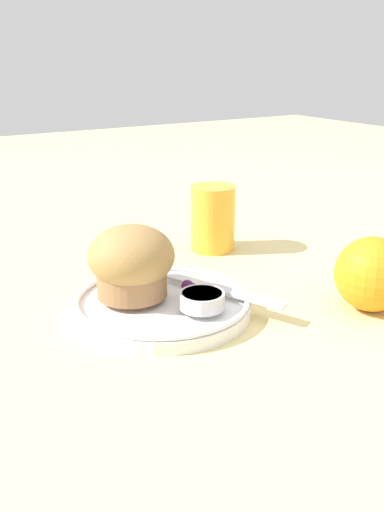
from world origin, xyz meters
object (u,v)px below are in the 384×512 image
object	(u,v)px
orange_fruit	(372,274)
muffin	(131,262)
juice_glass	(213,218)
butter_knife	(207,286)

from	to	relation	value
orange_fruit	muffin	bearing A→B (deg)	-120.15
muffin	juice_glass	xyz separation A→B (m)	(-0.13, 0.19, -0.01)
butter_knife	juice_glass	bearing A→B (deg)	121.68
muffin	butter_knife	world-z (taller)	muffin
muffin	butter_knife	size ratio (longest dim) A/B	0.51
muffin	juice_glass	distance (m)	0.23
butter_knife	juice_glass	size ratio (longest dim) A/B	1.99
muffin	orange_fruit	xyz separation A→B (m)	(0.13, 0.23, -0.02)
muffin	juice_glass	world-z (taller)	muffin
butter_knife	juice_glass	xyz separation A→B (m)	(-0.16, 0.11, 0.02)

